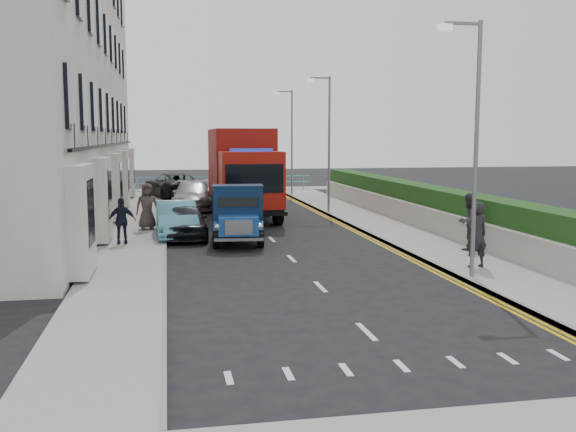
% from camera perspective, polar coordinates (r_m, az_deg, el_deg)
% --- Properties ---
extents(ground, '(120.00, 120.00, 0.00)m').
position_cam_1_polar(ground, '(18.98, 1.48, -4.95)').
color(ground, black).
rests_on(ground, ground).
extents(pavement_west, '(2.40, 38.00, 0.12)m').
position_cam_1_polar(pavement_west, '(27.45, -13.25, -1.27)').
color(pavement_west, gray).
rests_on(pavement_west, ground).
extents(pavement_east, '(2.60, 38.00, 0.12)m').
position_cam_1_polar(pavement_east, '(28.93, 8.00, -0.73)').
color(pavement_east, gray).
rests_on(pavement_east, ground).
extents(promenade, '(30.00, 2.50, 0.12)m').
position_cam_1_polar(promenade, '(47.47, -5.92, 2.33)').
color(promenade, gray).
rests_on(promenade, ground).
extents(sea_plane, '(120.00, 120.00, 0.00)m').
position_cam_1_polar(sea_plane, '(78.34, -7.83, 4.11)').
color(sea_plane, slate).
rests_on(sea_plane, ground).
extents(terrace_west, '(6.31, 30.20, 14.25)m').
position_cam_1_polar(terrace_west, '(31.80, -21.20, 12.40)').
color(terrace_west, silver).
rests_on(terrace_west, ground).
extents(garden_east, '(1.45, 28.00, 1.75)m').
position_cam_1_polar(garden_east, '(29.50, 11.55, 0.99)').
color(garden_east, '#B2AD9E').
rests_on(garden_east, ground).
extents(seafront_railing, '(13.00, 0.08, 1.11)m').
position_cam_1_polar(seafront_railing, '(46.63, -5.85, 2.89)').
color(seafront_railing, '#59B2A5').
rests_on(seafront_railing, ground).
extents(lamp_near, '(1.23, 0.18, 7.00)m').
position_cam_1_polar(lamp_near, '(18.06, 16.07, 6.94)').
color(lamp_near, slate).
rests_on(lamp_near, ground).
extents(lamp_mid, '(1.23, 0.18, 7.00)m').
position_cam_1_polar(lamp_mid, '(33.15, 3.48, 7.14)').
color(lamp_mid, slate).
rests_on(lamp_mid, ground).
extents(lamp_far, '(1.23, 0.18, 7.00)m').
position_cam_1_polar(lamp_far, '(42.91, 0.19, 7.13)').
color(lamp_far, slate).
rests_on(lamp_far, ground).
extents(bedford_lorry, '(2.20, 4.72, 2.17)m').
position_cam_1_polar(bedford_lorry, '(23.65, -4.48, -0.13)').
color(bedford_lorry, black).
rests_on(bedford_lorry, ground).
extents(red_lorry, '(2.86, 8.27, 4.33)m').
position_cam_1_polar(red_lorry, '(31.79, -4.07, 4.08)').
color(red_lorry, black).
rests_on(red_lorry, ground).
extents(parked_car_front, '(1.65, 4.08, 1.39)m').
position_cam_1_polar(parked_car_front, '(25.36, -9.12, -0.40)').
color(parked_car_front, black).
rests_on(parked_car_front, ground).
extents(parked_car_mid, '(1.67, 4.37, 1.42)m').
position_cam_1_polar(parked_car_mid, '(25.62, -9.89, -0.30)').
color(parked_car_mid, '#64BDD7').
rests_on(parked_car_mid, ground).
extents(parked_car_rear, '(2.37, 5.28, 1.50)m').
position_cam_1_polar(parked_car_rear, '(35.41, -8.51, 1.81)').
color(parked_car_rear, '#999A9D').
rests_on(parked_car_rear, ground).
extents(seafront_car_left, '(4.31, 6.45, 1.64)m').
position_cam_1_polar(seafront_car_left, '(41.91, -10.09, 2.68)').
color(seafront_car_left, black).
rests_on(seafront_car_left, ground).
extents(seafront_car_right, '(2.28, 4.33, 1.40)m').
position_cam_1_polar(seafront_car_right, '(44.27, -4.93, 2.83)').
color(seafront_car_right, '#BABBBF').
rests_on(seafront_car_right, ground).
extents(pedestrian_east_near, '(0.76, 0.55, 1.94)m').
position_cam_1_polar(pedestrian_east_near, '(19.60, 16.40, -1.61)').
color(pedestrian_east_near, black).
rests_on(pedestrian_east_near, pavement_east).
extents(pedestrian_east_far, '(1.16, 1.06, 1.93)m').
position_cam_1_polar(pedestrian_east_far, '(22.57, 15.77, -0.49)').
color(pedestrian_east_far, '#342F39').
rests_on(pedestrian_east_far, pavement_east).
extents(pedestrian_west_near, '(0.99, 0.44, 1.67)m').
position_cam_1_polar(pedestrian_west_near, '(23.66, -14.54, -0.43)').
color(pedestrian_west_near, black).
rests_on(pedestrian_west_near, pavement_west).
extents(pedestrian_west_far, '(1.03, 0.77, 1.93)m').
position_cam_1_polar(pedestrian_west_far, '(27.19, -12.42, 0.85)').
color(pedestrian_west_far, '#42352F').
rests_on(pedestrian_west_far, pavement_west).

